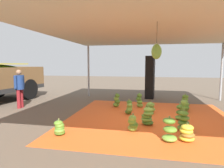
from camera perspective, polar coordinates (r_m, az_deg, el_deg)
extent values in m
plane|color=brown|center=(6.97, -14.35, -8.71)|extent=(40.00, 40.00, 0.00)
cube|color=#E05B23|center=(6.32, 11.45, -10.13)|extent=(5.24, 5.24, 0.01)
cylinder|color=#9EA0A5|center=(10.44, 29.96, 3.13)|extent=(0.10, 0.10, 2.73)
cylinder|color=#9EA0A5|center=(10.40, -7.03, 3.88)|extent=(0.10, 0.10, 2.73)
cube|color=beige|center=(6.16, 12.01, 15.37)|extent=(8.00, 7.00, 0.06)
cylinder|color=#4C422D|center=(4.73, 13.31, 14.82)|extent=(0.01, 0.01, 0.49)
ellipsoid|color=#75A83D|center=(4.69, 13.17, 9.42)|extent=(0.24, 0.24, 0.36)
ellipsoid|color=#60932D|center=(5.46, 20.55, -12.21)|extent=(0.31, 0.31, 0.14)
ellipsoid|color=#477523|center=(5.44, 20.64, -10.86)|extent=(0.38, 0.38, 0.14)
ellipsoid|color=#60932D|center=(5.43, 20.76, -9.50)|extent=(0.31, 0.31, 0.14)
ellipsoid|color=#518428|center=(5.37, 20.61, -8.24)|extent=(0.36, 0.36, 0.14)
cylinder|color=olive|center=(5.36, 20.80, -7.62)|extent=(0.04, 0.04, 0.12)
ellipsoid|color=#60932D|center=(7.80, 1.24, -6.19)|extent=(0.30, 0.30, 0.18)
ellipsoid|color=#477523|center=(7.76, 1.59, -5.32)|extent=(0.31, 0.31, 0.18)
ellipsoid|color=#6B9E38|center=(7.74, 1.31, -4.41)|extent=(0.30, 0.30, 0.18)
ellipsoid|color=#477523|center=(7.73, 1.59, -3.51)|extent=(0.26, 0.26, 0.18)
cylinder|color=olive|center=(7.70, 1.44, -3.08)|extent=(0.04, 0.04, 0.12)
ellipsoid|color=#477523|center=(5.69, 10.62, -11.23)|extent=(0.39, 0.39, 0.13)
ellipsoid|color=#75A83D|center=(5.66, 10.33, -10.31)|extent=(0.33, 0.33, 0.13)
ellipsoid|color=#518428|center=(5.63, 10.34, -9.38)|extent=(0.35, 0.35, 0.13)
ellipsoid|color=#75A83D|center=(5.56, 10.88, -8.59)|extent=(0.35, 0.35, 0.13)
ellipsoid|color=#75A83D|center=(5.56, 10.75, -7.59)|extent=(0.38, 0.38, 0.13)
cylinder|color=olive|center=(5.55, 10.67, -6.97)|extent=(0.04, 0.04, 0.12)
ellipsoid|color=#477523|center=(8.59, 21.17, -5.59)|extent=(0.44, 0.44, 0.14)
ellipsoid|color=#60932D|center=(8.55, 20.91, -4.90)|extent=(0.31, 0.31, 0.14)
ellipsoid|color=#60932D|center=(8.53, 21.01, -4.19)|extent=(0.39, 0.39, 0.14)
ellipsoid|color=#60932D|center=(8.49, 21.11, -3.50)|extent=(0.30, 0.30, 0.14)
cylinder|color=olive|center=(8.50, 21.11, -3.08)|extent=(0.04, 0.04, 0.12)
ellipsoid|color=#477523|center=(6.75, 4.89, -8.29)|extent=(0.33, 0.33, 0.15)
ellipsoid|color=#6B9E38|center=(6.68, 5.19, -7.70)|extent=(0.32, 0.32, 0.15)
ellipsoid|color=#75A83D|center=(6.70, 5.30, -6.91)|extent=(0.30, 0.30, 0.15)
ellipsoid|color=#75A83D|center=(6.64, 5.27, -6.28)|extent=(0.28, 0.28, 0.15)
ellipsoid|color=#477523|center=(6.68, 5.22, -5.47)|extent=(0.24, 0.24, 0.15)
cylinder|color=olive|center=(6.64, 5.13, -5.00)|extent=(0.04, 0.04, 0.12)
ellipsoid|color=#6B9E38|center=(6.40, 19.42, -9.45)|extent=(0.33, 0.33, 0.14)
ellipsoid|color=#477523|center=(6.34, 19.57, -8.03)|extent=(0.27, 0.27, 0.14)
ellipsoid|color=#477523|center=(6.30, 19.57, -6.53)|extent=(0.19, 0.19, 0.14)
cylinder|color=olive|center=(6.30, 19.63, -5.97)|extent=(0.04, 0.04, 0.12)
ellipsoid|color=#75A83D|center=(4.66, 16.81, -15.25)|extent=(0.48, 0.48, 0.14)
ellipsoid|color=#60932D|center=(4.62, 16.98, -12.89)|extent=(0.43, 0.43, 0.14)
ellipsoid|color=#518428|center=(4.55, 16.72, -10.55)|extent=(0.34, 0.34, 0.14)
cylinder|color=olive|center=(4.51, 16.83, -9.91)|extent=(0.04, 0.04, 0.12)
ellipsoid|color=#75A83D|center=(5.12, 6.17, -12.89)|extent=(0.31, 0.31, 0.17)
ellipsoid|color=#477523|center=(5.06, 6.53, -12.08)|extent=(0.24, 0.24, 0.17)
ellipsoid|color=#60932D|center=(5.04, 6.04, -11.08)|extent=(0.25, 0.25, 0.17)
ellipsoid|color=#75A83D|center=(5.00, 6.14, -10.15)|extent=(0.28, 0.28, 0.17)
cylinder|color=olive|center=(5.01, 6.34, -9.42)|extent=(0.04, 0.04, 0.12)
ellipsoid|color=#60932D|center=(6.96, 11.08, -7.87)|extent=(0.47, 0.47, 0.16)
ellipsoid|color=#75A83D|center=(6.96, 11.52, -7.41)|extent=(0.43, 0.43, 0.16)
ellipsoid|color=#75A83D|center=(6.93, 11.20, -6.97)|extent=(0.32, 0.32, 0.16)
ellipsoid|color=#477523|center=(6.92, 11.24, -6.50)|extent=(0.37, 0.37, 0.16)
ellipsoid|color=#75A83D|center=(6.91, 11.47, -6.04)|extent=(0.39, 0.39, 0.16)
cylinder|color=olive|center=(6.91, 11.36, -5.53)|extent=(0.04, 0.04, 0.12)
ellipsoid|color=#75A83D|center=(7.80, 8.31, -6.30)|extent=(0.32, 0.32, 0.17)
ellipsoid|color=#60932D|center=(7.75, 8.26, -5.36)|extent=(0.32, 0.32, 0.17)
ellipsoid|color=#477523|center=(7.73, 7.99, -4.39)|extent=(0.24, 0.24, 0.17)
ellipsoid|color=#477523|center=(7.71, 8.22, -3.41)|extent=(0.23, 0.23, 0.17)
cylinder|color=olive|center=(7.71, 8.21, -2.97)|extent=(0.04, 0.04, 0.12)
ellipsoid|color=#518428|center=(5.01, -15.37, -13.77)|extent=(0.36, 0.36, 0.13)
ellipsoid|color=#6B9E38|center=(4.97, -15.45, -13.24)|extent=(0.29, 0.29, 0.13)
ellipsoid|color=#518428|center=(4.98, -15.41, -12.47)|extent=(0.31, 0.31, 0.13)
ellipsoid|color=#60932D|center=(4.96, -15.44, -11.83)|extent=(0.32, 0.32, 0.13)
ellipsoid|color=#60932D|center=(4.95, -15.76, -11.18)|extent=(0.30, 0.30, 0.13)
cylinder|color=olive|center=(4.92, -15.66, -10.58)|extent=(0.04, 0.04, 0.12)
ellipsoid|color=#477523|center=(7.57, 20.73, -7.08)|extent=(0.38, 0.38, 0.15)
ellipsoid|color=#518428|center=(7.54, 20.97, -6.62)|extent=(0.43, 0.43, 0.15)
ellipsoid|color=#518428|center=(7.57, 20.86, -6.04)|extent=(0.41, 0.41, 0.15)
ellipsoid|color=#60932D|center=(7.54, 20.95, -5.58)|extent=(0.31, 0.31, 0.15)
ellipsoid|color=#75A83D|center=(7.54, 20.82, -5.05)|extent=(0.33, 0.33, 0.15)
cylinder|color=olive|center=(7.52, 20.96, -4.63)|extent=(0.04, 0.04, 0.12)
ellipsoid|color=gold|center=(4.80, 21.44, -14.80)|extent=(0.45, 0.45, 0.14)
ellipsoid|color=#996628|center=(4.76, 21.67, -13.91)|extent=(0.40, 0.40, 0.14)
ellipsoid|color=gold|center=(4.74, 21.34, -12.93)|extent=(0.30, 0.30, 0.14)
ellipsoid|color=gold|center=(4.71, 21.61, -12.00)|extent=(0.39, 0.39, 0.14)
cylinder|color=olive|center=(4.68, 21.60, -11.34)|extent=(0.04, 0.04, 0.12)
cube|color=brown|center=(9.46, -27.52, 1.71)|extent=(4.07, 0.57, 0.90)
cube|color=brown|center=(11.64, -24.19, 2.55)|extent=(0.34, 2.20, 0.90)
cylinder|color=black|center=(10.28, -23.66, -1.46)|extent=(1.03, 0.40, 1.00)
cylinder|color=maroon|center=(8.38, -26.14, -4.06)|extent=(0.14, 0.14, 0.75)
cylinder|color=maroon|center=(8.51, -25.46, -3.88)|extent=(0.14, 0.14, 0.75)
cylinder|color=navy|center=(8.37, -26.00, 0.44)|extent=(0.34, 0.34, 0.56)
cylinder|color=navy|center=(8.19, -26.96, 0.50)|extent=(0.11, 0.11, 0.50)
cylinder|color=navy|center=(8.54, -25.10, 0.79)|extent=(0.11, 0.11, 0.50)
sphere|color=#936B4C|center=(8.34, -26.13, 3.18)|extent=(0.20, 0.20, 0.20)
cube|color=black|center=(9.88, 11.20, -2.09)|extent=(0.55, 0.49, 0.75)
cylinder|color=#383838|center=(9.88, 12.45, -2.11)|extent=(0.31, 0.07, 0.31)
cube|color=black|center=(9.80, 11.29, 2.03)|extent=(0.55, 0.49, 0.67)
cylinder|color=#383838|center=(9.80, 12.54, 2.00)|extent=(0.31, 0.07, 0.31)
cube|color=black|center=(9.78, 11.37, 6.11)|extent=(0.55, 0.49, 0.72)
cylinder|color=#383838|center=(9.78, 12.64, 6.09)|extent=(0.31, 0.07, 0.31)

